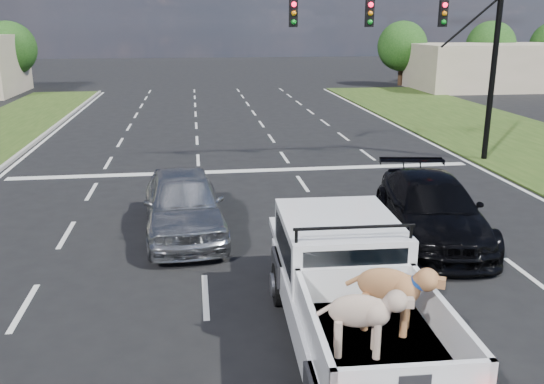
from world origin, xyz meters
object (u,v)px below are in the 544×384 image
at_px(traffic_signal, 436,38).
at_px(pickup_truck, 352,294).
at_px(silver_sedan, 183,203).
at_px(black_coupe, 432,209).

relative_size(traffic_signal, pickup_truck, 1.53).
relative_size(traffic_signal, silver_sedan, 1.87).
height_order(traffic_signal, silver_sedan, traffic_signal).
bearing_deg(black_coupe, traffic_signal, 76.78).
bearing_deg(pickup_truck, silver_sedan, 117.11).
bearing_deg(pickup_truck, black_coupe, 56.46).
relative_size(pickup_truck, black_coupe, 1.10).
bearing_deg(traffic_signal, black_coupe, -111.69).
distance_m(traffic_signal, silver_sedan, 12.24).
height_order(traffic_signal, black_coupe, traffic_signal).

